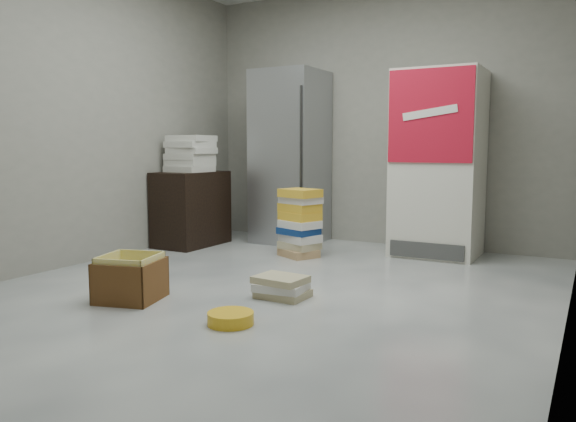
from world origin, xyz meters
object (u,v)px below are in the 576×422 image
(cardboard_box, at_px, (131,281))
(wood_shelf, at_px, (191,209))
(steel_fridge, at_px, (290,157))
(phonebook_stack_main, at_px, (300,223))
(coke_cooler, at_px, (438,164))

(cardboard_box, bearing_deg, wood_shelf, 102.06)
(steel_fridge, xyz_separation_m, phonebook_stack_main, (0.50, -0.73, -0.62))
(coke_cooler, xyz_separation_m, phonebook_stack_main, (-1.15, -0.73, -0.57))
(phonebook_stack_main, bearing_deg, cardboard_box, -79.76)
(coke_cooler, distance_m, phonebook_stack_main, 1.47)
(steel_fridge, height_order, cardboard_box, steel_fridge)
(steel_fridge, xyz_separation_m, coke_cooler, (1.65, -0.01, -0.05))
(cardboard_box, bearing_deg, phonebook_stack_main, 65.73)
(coke_cooler, height_order, phonebook_stack_main, coke_cooler)
(wood_shelf, relative_size, cardboard_box, 1.63)
(coke_cooler, distance_m, wood_shelf, 2.63)
(coke_cooler, bearing_deg, wood_shelf, -163.72)
(steel_fridge, relative_size, cardboard_box, 3.88)
(steel_fridge, bearing_deg, coke_cooler, -0.18)
(coke_cooler, bearing_deg, steel_fridge, 179.82)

